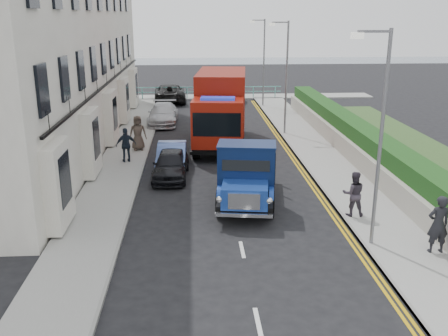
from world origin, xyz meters
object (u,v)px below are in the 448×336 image
parked_car_front (171,164)px  lamp_far (262,58)px  red_lorry (221,107)px  lamp_near (378,129)px  bedford_lorry (246,178)px  pedestrian_east_near (438,224)px  lamp_mid (285,71)px

parked_car_front → lamp_far: bearing=72.8°
lamp_far → red_lorry: 12.94m
parked_car_front → lamp_near: bearing=-45.5°
lamp_near → red_lorry: size_ratio=0.85×
bedford_lorry → pedestrian_east_near: 7.17m
lamp_near → bedford_lorry: (-3.65, 3.74, -2.79)m
lamp_mid → pedestrian_east_near: 17.13m
lamp_far → red_lorry: size_ratio=0.85×
bedford_lorry → parked_car_front: size_ratio=1.49×
lamp_far → parked_car_front: (-6.78, -18.32, -3.34)m
bedford_lorry → pedestrian_east_near: bearing=-30.7°
parked_car_front → bedford_lorry: bearing=-48.4°
red_lorry → bedford_lorry: bearing=-81.4°
bedford_lorry → parked_car_front: (-3.13, 3.94, -0.55)m
lamp_mid → lamp_far: size_ratio=1.00×
red_lorry → parked_car_front: bearing=-107.5°
lamp_mid → red_lorry: size_ratio=0.85×
lamp_mid → lamp_far: bearing=90.0°
lamp_near → lamp_far: size_ratio=1.00×
lamp_near → bedford_lorry: bearing=134.3°
parked_car_front → pedestrian_east_near: (8.70, -8.45, 0.41)m
lamp_mid → red_lorry: lamp_mid is taller
lamp_far → parked_car_front: bearing=-110.3°
lamp_far → red_lorry: bearing=-108.5°
lamp_mid → pedestrian_east_near: (1.92, -16.77, -2.93)m
lamp_near → lamp_far: same height
lamp_near → red_lorry: 14.54m
lamp_mid → lamp_near: bearing=-90.0°
lamp_near → lamp_mid: bearing=90.0°
lamp_near → pedestrian_east_near: bearing=-21.9°
lamp_mid → pedestrian_east_near: size_ratio=3.68×
lamp_far → parked_car_front: 19.82m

